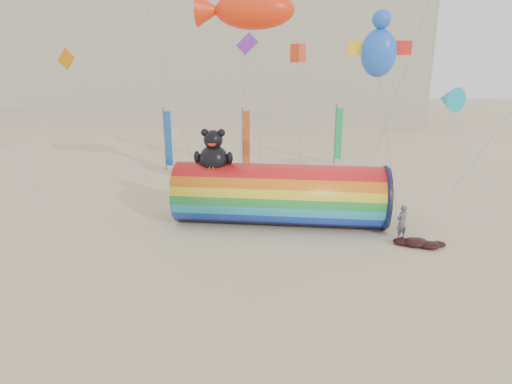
# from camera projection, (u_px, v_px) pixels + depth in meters

# --- Properties ---
(ground) EXTENTS (160.00, 160.00, 0.00)m
(ground) POSITION_uv_depth(u_px,v_px,m) (243.00, 245.00, 23.35)
(ground) COLOR #CCB58C
(ground) RESTS_ON ground
(hotel_building) EXTENTS (60.40, 15.40, 20.60)m
(hotel_building) POSITION_uv_depth(u_px,v_px,m) (204.00, 46.00, 65.24)
(hotel_building) COLOR #B7AD99
(hotel_building) RESTS_ON ground
(windsock_assembly) EXTENTS (11.90, 3.62, 5.49)m
(windsock_assembly) POSITION_uv_depth(u_px,v_px,m) (279.00, 193.00, 25.82)
(windsock_assembly) COLOR red
(windsock_assembly) RESTS_ON ground
(kite_handler) EXTENTS (0.81, 0.77, 1.87)m
(kite_handler) POSITION_uv_depth(u_px,v_px,m) (402.00, 222.00, 23.86)
(kite_handler) COLOR #4F5056
(kite_handler) RESTS_ON ground
(fabric_bundle) EXTENTS (2.62, 1.35, 0.41)m
(fabric_bundle) POSITION_uv_depth(u_px,v_px,m) (419.00, 243.00, 23.18)
(fabric_bundle) COLOR black
(fabric_bundle) RESTS_ON ground
(festival_banners) EXTENTS (14.69, 4.01, 5.20)m
(festival_banners) POSITION_uv_depth(u_px,v_px,m) (252.00, 137.00, 38.22)
(festival_banners) COLOR #59595E
(festival_banners) RESTS_ON ground
(flying_kites) EXTENTS (31.32, 14.03, 11.54)m
(flying_kites) POSITION_uv_depth(u_px,v_px,m) (297.00, 17.00, 24.86)
(flying_kites) COLOR blue
(flying_kites) RESTS_ON ground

